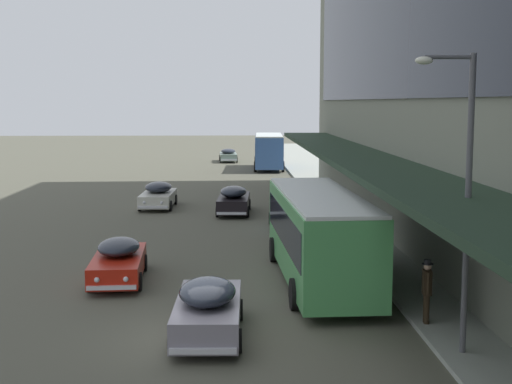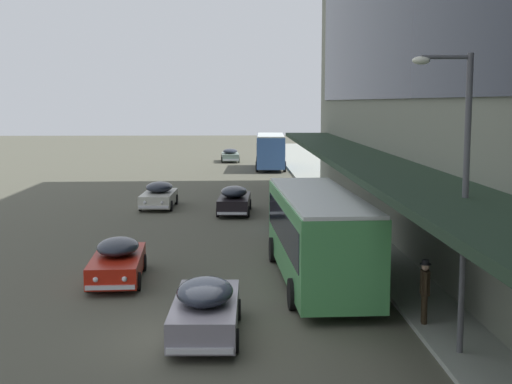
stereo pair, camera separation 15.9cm
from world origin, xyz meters
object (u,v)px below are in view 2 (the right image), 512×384
(sedan_trailing_near, at_px, (234,200))
(street_lamp, at_px, (459,183))
(pedestrian_at_kerb, at_px, (425,288))
(sedan_far_back, at_px, (206,308))
(transit_bus_kerbside_rear, at_px, (318,232))
(sedan_oncoming_front, at_px, (118,260))
(sedan_second_mid, at_px, (159,195))
(transit_bus_kerbside_front, at_px, (271,149))
(sedan_second_near, at_px, (230,155))
(vw_van, at_px, (288,207))

(sedan_trailing_near, height_order, street_lamp, street_lamp)
(sedan_trailing_near, relative_size, pedestrian_at_kerb, 2.69)
(sedan_far_back, height_order, pedestrian_at_kerb, pedestrian_at_kerb)
(transit_bus_kerbside_rear, bearing_deg, sedan_far_back, -123.24)
(sedan_oncoming_front, bearing_deg, sedan_second_mid, 91.33)
(transit_bus_kerbside_rear, bearing_deg, street_lamp, -71.24)
(transit_bus_kerbside_front, relative_size, sedan_far_back, 1.95)
(street_lamp, bearing_deg, sedan_second_near, 95.82)
(sedan_trailing_near, bearing_deg, sedan_oncoming_front, -105.15)
(transit_bus_kerbside_front, xyz_separation_m, sedan_oncoming_front, (-7.69, -43.16, -1.17))
(transit_bus_kerbside_front, xyz_separation_m, sedan_trailing_near, (-3.46, -27.55, -1.13))
(sedan_trailing_near, bearing_deg, sedan_second_near, 90.82)
(transit_bus_kerbside_front, height_order, sedan_trailing_near, transit_bus_kerbside_front)
(sedan_second_mid, distance_m, sedan_trailing_near, 5.26)
(sedan_second_mid, height_order, sedan_far_back, sedan_far_back)
(sedan_trailing_near, bearing_deg, transit_bus_kerbside_rear, -79.46)
(transit_bus_kerbside_rear, height_order, sedan_second_near, transit_bus_kerbside_rear)
(sedan_oncoming_front, distance_m, street_lamp, 13.36)
(sedan_oncoming_front, bearing_deg, pedestrian_at_kerb, -31.05)
(sedan_second_mid, distance_m, sedan_oncoming_front, 18.08)
(transit_bus_kerbside_front, height_order, pedestrian_at_kerb, transit_bus_kerbside_front)
(vw_van, bearing_deg, sedan_trailing_near, 119.43)
(sedan_second_near, height_order, vw_van, vw_van)
(sedan_second_near, xyz_separation_m, vw_van, (3.31, -41.27, 0.38))
(transit_bus_kerbside_rear, xyz_separation_m, sedan_far_back, (-3.77, -5.76, -1.07))
(pedestrian_at_kerb, bearing_deg, transit_bus_kerbside_rear, 115.23)
(sedan_far_back, bearing_deg, sedan_second_mid, 99.04)
(sedan_second_mid, height_order, pedestrian_at_kerb, pedestrian_at_kerb)
(sedan_second_near, distance_m, sedan_oncoming_front, 52.06)
(transit_bus_kerbside_rear, distance_m, street_lamp, 8.48)
(transit_bus_kerbside_rear, xyz_separation_m, vw_van, (-0.22, 11.26, -0.77))
(sedan_second_mid, relative_size, sedan_trailing_near, 0.96)
(sedan_second_near, bearing_deg, transit_bus_kerbside_rear, -86.15)
(transit_bus_kerbside_front, xyz_separation_m, sedan_second_near, (-3.98, 8.76, -1.20))
(transit_bus_kerbside_front, xyz_separation_m, transit_bus_kerbside_rear, (-0.45, -43.76, -0.05))
(vw_van, xyz_separation_m, pedestrian_at_kerb, (2.69, -16.51, 0.08))
(sedan_second_mid, relative_size, sedan_oncoming_front, 0.96)
(sedan_oncoming_front, height_order, pedestrian_at_kerb, pedestrian_at_kerb)
(transit_bus_kerbside_rear, distance_m, vw_van, 11.29)
(sedan_oncoming_front, xyz_separation_m, vw_van, (7.02, 10.66, 0.35))
(transit_bus_kerbside_rear, xyz_separation_m, sedan_trailing_near, (-3.01, 16.21, -1.08))
(sedan_trailing_near, height_order, pedestrian_at_kerb, pedestrian_at_kerb)
(sedan_second_mid, xyz_separation_m, sedan_far_back, (3.89, -24.44, 0.03))
(sedan_trailing_near, bearing_deg, transit_bus_kerbside_front, 82.84)
(transit_bus_kerbside_front, distance_m, vw_van, 32.52)
(sedan_far_back, bearing_deg, sedan_trailing_near, 88.02)
(sedan_second_near, xyz_separation_m, pedestrian_at_kerb, (6.01, -57.77, 0.46))
(sedan_trailing_near, xyz_separation_m, vw_van, (2.79, -4.95, 0.30))
(sedan_second_mid, relative_size, street_lamp, 0.64)
(transit_bus_kerbside_front, height_order, transit_bus_kerbside_rear, transit_bus_kerbside_front)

